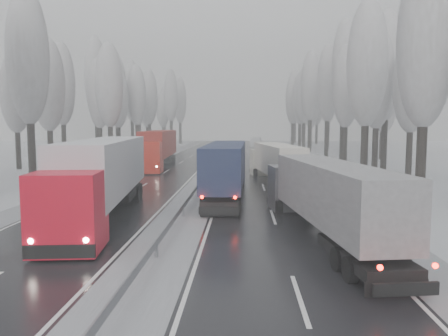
# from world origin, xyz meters

# --- Properties ---
(ground) EXTENTS (260.00, 260.00, 0.00)m
(ground) POSITION_xyz_m (0.00, 0.00, 0.00)
(ground) COLOR silver
(ground) RESTS_ON ground
(carriageway_right) EXTENTS (7.50, 200.00, 0.03)m
(carriageway_right) POSITION_xyz_m (5.25, 30.00, 0.01)
(carriageway_right) COLOR black
(carriageway_right) RESTS_ON ground
(carriageway_left) EXTENTS (7.50, 200.00, 0.03)m
(carriageway_left) POSITION_xyz_m (-5.25, 30.00, 0.01)
(carriageway_left) COLOR black
(carriageway_left) RESTS_ON ground
(median_slush) EXTENTS (3.00, 200.00, 0.04)m
(median_slush) POSITION_xyz_m (0.00, 30.00, 0.02)
(median_slush) COLOR #A1A3A9
(median_slush) RESTS_ON ground
(shoulder_right) EXTENTS (2.40, 200.00, 0.04)m
(shoulder_right) POSITION_xyz_m (10.20, 30.00, 0.02)
(shoulder_right) COLOR #A1A3A9
(shoulder_right) RESTS_ON ground
(shoulder_left) EXTENTS (2.40, 200.00, 0.04)m
(shoulder_left) POSITION_xyz_m (-10.20, 30.00, 0.02)
(shoulder_left) COLOR #A1A3A9
(shoulder_left) RESTS_ON ground
(median_guardrail) EXTENTS (0.12, 200.00, 0.76)m
(median_guardrail) POSITION_xyz_m (0.00, 29.99, 0.60)
(median_guardrail) COLOR slate
(median_guardrail) RESTS_ON ground
(tree_16) EXTENTS (3.60, 3.60, 16.53)m
(tree_16) POSITION_xyz_m (15.04, 15.67, 10.67)
(tree_16) COLOR black
(tree_16) RESTS_ON ground
(tree_18) EXTENTS (3.60, 3.60, 16.58)m
(tree_18) POSITION_xyz_m (14.51, 27.03, 10.70)
(tree_18) COLOR black
(tree_18) RESTS_ON ground
(tree_19) EXTENTS (3.60, 3.60, 14.57)m
(tree_19) POSITION_xyz_m (20.02, 31.03, 9.42)
(tree_19) COLOR black
(tree_19) RESTS_ON ground
(tree_20) EXTENTS (3.60, 3.60, 15.71)m
(tree_20) POSITION_xyz_m (17.90, 35.17, 10.14)
(tree_20) COLOR black
(tree_20) RESTS_ON ground
(tree_21) EXTENTS (3.60, 3.60, 18.62)m
(tree_21) POSITION_xyz_m (20.12, 39.17, 12.00)
(tree_21) COLOR black
(tree_21) RESTS_ON ground
(tree_22) EXTENTS (3.60, 3.60, 15.86)m
(tree_22) POSITION_xyz_m (17.02, 45.60, 10.24)
(tree_22) COLOR black
(tree_22) RESTS_ON ground
(tree_23) EXTENTS (3.60, 3.60, 13.55)m
(tree_23) POSITION_xyz_m (23.31, 49.60, 8.77)
(tree_23) COLOR black
(tree_23) RESTS_ON ground
(tree_24) EXTENTS (3.60, 3.60, 20.49)m
(tree_24) POSITION_xyz_m (17.90, 51.02, 13.19)
(tree_24) COLOR black
(tree_24) RESTS_ON ground
(tree_25) EXTENTS (3.60, 3.60, 19.44)m
(tree_25) POSITION_xyz_m (24.81, 55.02, 12.52)
(tree_25) COLOR black
(tree_25) RESTS_ON ground
(tree_26) EXTENTS (3.60, 3.60, 18.78)m
(tree_26) POSITION_xyz_m (17.56, 61.27, 12.10)
(tree_26) COLOR black
(tree_26) RESTS_ON ground
(tree_27) EXTENTS (3.60, 3.60, 17.62)m
(tree_27) POSITION_xyz_m (24.72, 65.27, 11.36)
(tree_27) COLOR black
(tree_27) RESTS_ON ground
(tree_28) EXTENTS (3.60, 3.60, 19.62)m
(tree_28) POSITION_xyz_m (16.34, 71.95, 12.64)
(tree_28) COLOR black
(tree_28) RESTS_ON ground
(tree_29) EXTENTS (3.60, 3.60, 18.11)m
(tree_29) POSITION_xyz_m (23.71, 75.95, 11.67)
(tree_29) COLOR black
(tree_29) RESTS_ON ground
(tree_30) EXTENTS (3.60, 3.60, 17.86)m
(tree_30) POSITION_xyz_m (16.56, 81.70, 11.52)
(tree_30) COLOR black
(tree_30) RESTS_ON ground
(tree_31) EXTENTS (3.60, 3.60, 18.58)m
(tree_31) POSITION_xyz_m (22.48, 85.70, 11.97)
(tree_31) COLOR black
(tree_31) RESTS_ON ground
(tree_32) EXTENTS (3.60, 3.60, 17.33)m
(tree_32) POSITION_xyz_m (16.63, 89.21, 11.18)
(tree_32) COLOR black
(tree_32) RESTS_ON ground
(tree_33) EXTENTS (3.60, 3.60, 14.33)m
(tree_33) POSITION_xyz_m (19.77, 93.21, 9.26)
(tree_33) COLOR black
(tree_33) RESTS_ON ground
(tree_34) EXTENTS (3.60, 3.60, 17.63)m
(tree_34) POSITION_xyz_m (15.73, 96.32, 11.37)
(tree_34) COLOR black
(tree_34) RESTS_ON ground
(tree_35) EXTENTS (3.60, 3.60, 18.25)m
(tree_35) POSITION_xyz_m (24.94, 100.32, 11.77)
(tree_35) COLOR black
(tree_35) RESTS_ON ground
(tree_36) EXTENTS (3.60, 3.60, 20.23)m
(tree_36) POSITION_xyz_m (17.04, 106.16, 13.02)
(tree_36) COLOR black
(tree_36) RESTS_ON ground
(tree_37) EXTENTS (3.60, 3.60, 16.37)m
(tree_37) POSITION_xyz_m (24.02, 110.16, 10.56)
(tree_37) COLOR black
(tree_37) RESTS_ON ground
(tree_38) EXTENTS (3.60, 3.60, 17.97)m
(tree_38) POSITION_xyz_m (18.73, 116.73, 11.59)
(tree_38) COLOR black
(tree_38) RESTS_ON ground
(tree_39) EXTENTS (3.60, 3.60, 16.19)m
(tree_39) POSITION_xyz_m (21.55, 120.73, 10.45)
(tree_39) COLOR black
(tree_39) RESTS_ON ground
(tree_58) EXTENTS (3.60, 3.60, 17.21)m
(tree_58) POSITION_xyz_m (-15.13, 24.57, 11.10)
(tree_58) COLOR black
(tree_58) RESTS_ON ground
(tree_60) EXTENTS (3.60, 3.60, 14.84)m
(tree_60) POSITION_xyz_m (-17.75, 34.20, 9.59)
(tree_60) COLOR black
(tree_60) RESTS_ON ground
(tree_61) EXTENTS (3.60, 3.60, 13.95)m
(tree_61) POSITION_xyz_m (-23.52, 38.20, 9.02)
(tree_61) COLOR black
(tree_61) RESTS_ON ground
(tree_62) EXTENTS (3.60, 3.60, 16.04)m
(tree_62) POSITION_xyz_m (-13.94, 43.73, 10.36)
(tree_62) COLOR black
(tree_62) RESTS_ON ground
(tree_63) EXTENTS (3.60, 3.60, 16.88)m
(tree_63) POSITION_xyz_m (-21.85, 47.73, 10.89)
(tree_63) COLOR black
(tree_63) RESTS_ON ground
(tree_64) EXTENTS (3.60, 3.60, 15.42)m
(tree_64) POSITION_xyz_m (-18.26, 52.71, 9.96)
(tree_64) COLOR black
(tree_64) RESTS_ON ground
(tree_65) EXTENTS (3.60, 3.60, 19.48)m
(tree_65) POSITION_xyz_m (-20.05, 56.71, 12.55)
(tree_65) COLOR black
(tree_65) RESTS_ON ground
(tree_66) EXTENTS (3.60, 3.60, 15.23)m
(tree_66) POSITION_xyz_m (-18.16, 62.35, 9.84)
(tree_66) COLOR black
(tree_66) RESTS_ON ground
(tree_67) EXTENTS (3.60, 3.60, 17.09)m
(tree_67) POSITION_xyz_m (-19.54, 66.35, 11.03)
(tree_67) COLOR black
(tree_67) RESTS_ON ground
(tree_68) EXTENTS (3.60, 3.60, 16.65)m
(tree_68) POSITION_xyz_m (-16.58, 69.11, 10.75)
(tree_68) COLOR black
(tree_68) RESTS_ON ground
(tree_69) EXTENTS (3.60, 3.60, 19.35)m
(tree_69) POSITION_xyz_m (-21.42, 73.11, 12.46)
(tree_69) COLOR black
(tree_69) RESTS_ON ground
(tree_70) EXTENTS (3.60, 3.60, 17.09)m
(tree_70) POSITION_xyz_m (-16.33, 79.19, 11.03)
(tree_70) COLOR black
(tree_70) RESTS_ON ground
(tree_71) EXTENTS (3.60, 3.60, 19.61)m
(tree_71) POSITION_xyz_m (-21.09, 83.19, 12.63)
(tree_71) COLOR black
(tree_71) RESTS_ON ground
(tree_72) EXTENTS (3.60, 3.60, 15.11)m
(tree_72) POSITION_xyz_m (-18.93, 88.54, 9.76)
(tree_72) COLOR black
(tree_72) RESTS_ON ground
(tree_73) EXTENTS (3.60, 3.60, 17.22)m
(tree_73) POSITION_xyz_m (-21.82, 92.54, 11.11)
(tree_73) COLOR black
(tree_73) RESTS_ON ground
(tree_74) EXTENTS (3.60, 3.60, 19.68)m
(tree_74) POSITION_xyz_m (-15.07, 99.33, 12.67)
(tree_74) COLOR black
(tree_74) RESTS_ON ground
(tree_75) EXTENTS (3.60, 3.60, 18.60)m
(tree_75) POSITION_xyz_m (-24.20, 103.33, 11.99)
(tree_75) COLOR black
(tree_75) RESTS_ON ground
(tree_76) EXTENTS (3.60, 3.60, 18.55)m
(tree_76) POSITION_xyz_m (-14.05, 108.72, 11.95)
(tree_76) COLOR black
(tree_76) RESTS_ON ground
(tree_77) EXTENTS (3.60, 3.60, 14.32)m
(tree_77) POSITION_xyz_m (-19.66, 112.72, 9.26)
(tree_77) COLOR black
(tree_77) RESTS_ON ground
(tree_78) EXTENTS (3.60, 3.60, 19.55)m
(tree_78) POSITION_xyz_m (-17.56, 115.31, 12.59)
(tree_78) COLOR black
(tree_78) RESTS_ON ground
(tree_79) EXTENTS (3.60, 3.60, 17.07)m
(tree_79) POSITION_xyz_m (-20.33, 119.31, 11.01)
(tree_79) COLOR black
(tree_79) RESTS_ON ground
(truck_grey_tarp) EXTENTS (4.19, 14.43, 3.67)m
(truck_grey_tarp) POSITION_xyz_m (7.28, 7.31, 2.14)
(truck_grey_tarp) COLOR #414145
(truck_grey_tarp) RESTS_ON ground
(truck_blue_box) EXTENTS (2.81, 15.71, 4.01)m
(truck_blue_box) POSITION_xyz_m (2.30, 18.73, 2.34)
(truck_blue_box) COLOR #1B1E45
(truck_blue_box) RESTS_ON ground
(truck_cream_box) EXTENTS (4.07, 14.28, 3.63)m
(truck_cream_box) POSITION_xyz_m (6.36, 25.84, 2.12)
(truck_cream_box) COLOR beige
(truck_cream_box) RESTS_ON ground
(box_truck_distant) EXTENTS (2.75, 6.81, 2.47)m
(box_truck_distant) POSITION_xyz_m (6.52, 88.89, 1.26)
(box_truck_distant) COLOR silver
(box_truck_distant) RESTS_ON ground
(truck_red_white) EXTENTS (4.62, 17.65, 4.49)m
(truck_red_white) POSITION_xyz_m (-4.47, 11.11, 2.62)
(truck_red_white) COLOR red
(truck_red_white) RESTS_ON ground
(truck_red_red) EXTENTS (3.66, 17.95, 4.58)m
(truck_red_red) POSITION_xyz_m (-7.05, 40.44, 2.67)
(truck_red_red) COLOR #B9170A
(truck_red_red) RESTS_ON ground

